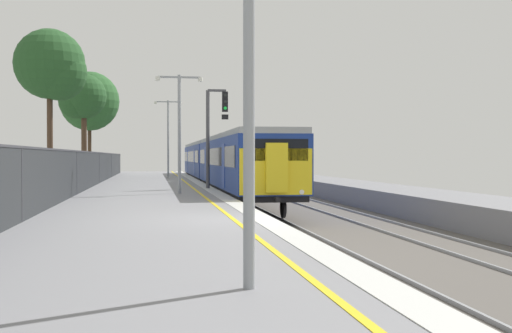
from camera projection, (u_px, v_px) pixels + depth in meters
ground at (348, 241)px, 17.17m from camera, size 17.40×110.00×1.21m
commuter_train_at_platform at (221, 161)px, 43.98m from camera, size 2.83×40.45×3.81m
signal_gantry at (213, 126)px, 32.87m from camera, size 1.10×0.24×4.89m
platform_lamp_near at (249, 10)px, 7.89m from camera, size 2.00×0.20×5.60m
platform_lamp_mid at (179, 123)px, 28.36m from camera, size 2.00×0.20×5.05m
platform_lamp_far at (168, 132)px, 48.82m from camera, size 2.00×0.20×5.68m
platform_back_fence at (21, 182)px, 15.91m from camera, size 0.07×99.00×1.83m
background_tree_left at (89, 103)px, 51.22m from camera, size 4.55×4.55×8.10m
background_tree_centre at (81, 99)px, 44.02m from camera, size 3.13×2.96×7.04m
background_tree_right at (53, 67)px, 34.88m from camera, size 3.78×3.68×8.26m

